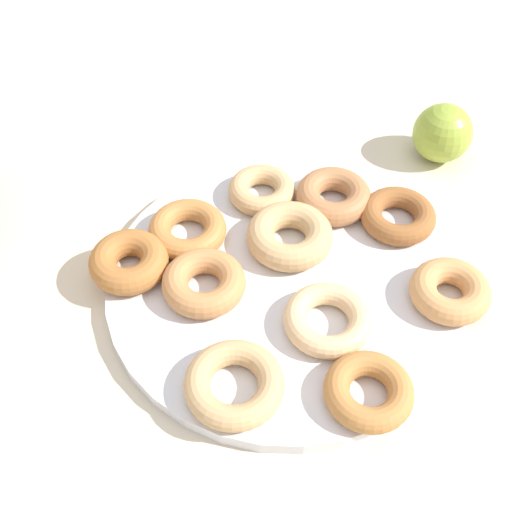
{
  "coord_description": "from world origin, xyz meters",
  "views": [
    {
      "loc": [
        -0.42,
        -0.03,
        0.55
      ],
      "look_at": [
        0.0,
        0.03,
        0.05
      ],
      "focal_mm": 46.01,
      "sensor_mm": 36.0,
      "label": 1
    }
  ],
  "objects_px": {
    "apple": "(443,133)",
    "donut_8": "(369,391)",
    "donut_10": "(129,262)",
    "donut_9": "(398,216)",
    "donut_2": "(327,320)",
    "donut_4": "(333,196)",
    "donut_0": "(204,283)",
    "donut_3": "(234,384)",
    "donut_plate": "(284,282)",
    "donut_6": "(450,291)",
    "donut_1": "(262,190)",
    "donut_5": "(289,236)",
    "donut_7": "(187,230)"
  },
  "relations": [
    {
      "from": "donut_2",
      "to": "donut_6",
      "type": "xyz_separation_m",
      "value": [
        0.05,
        -0.12,
        0.0
      ]
    },
    {
      "from": "donut_plate",
      "to": "donut_4",
      "type": "height_order",
      "value": "donut_4"
    },
    {
      "from": "donut_1",
      "to": "donut_plate",
      "type": "bearing_deg",
      "value": -161.24
    },
    {
      "from": "donut_0",
      "to": "donut_3",
      "type": "height_order",
      "value": "donut_0"
    },
    {
      "from": "donut_0",
      "to": "donut_3",
      "type": "distance_m",
      "value": 0.12
    },
    {
      "from": "donut_6",
      "to": "donut_4",
      "type": "bearing_deg",
      "value": 45.91
    },
    {
      "from": "donut_1",
      "to": "apple",
      "type": "height_order",
      "value": "apple"
    },
    {
      "from": "donut_3",
      "to": "donut_1",
      "type": "bearing_deg",
      "value": 1.76
    },
    {
      "from": "donut_1",
      "to": "donut_6",
      "type": "xyz_separation_m",
      "value": [
        -0.12,
        -0.2,
        0.0
      ]
    },
    {
      "from": "donut_8",
      "to": "donut_4",
      "type": "bearing_deg",
      "value": 10.7
    },
    {
      "from": "donut_3",
      "to": "donut_7",
      "type": "relative_size",
      "value": 1.07
    },
    {
      "from": "donut_plate",
      "to": "donut_7",
      "type": "relative_size",
      "value": 4.37
    },
    {
      "from": "donut_1",
      "to": "donut_3",
      "type": "distance_m",
      "value": 0.25
    },
    {
      "from": "donut_1",
      "to": "donut_7",
      "type": "bearing_deg",
      "value": 135.23
    },
    {
      "from": "donut_10",
      "to": "donut_9",
      "type": "bearing_deg",
      "value": -68.92
    },
    {
      "from": "donut_10",
      "to": "donut_2",
      "type": "bearing_deg",
      "value": -101.68
    },
    {
      "from": "donut_1",
      "to": "donut_7",
      "type": "height_order",
      "value": "donut_7"
    },
    {
      "from": "donut_6",
      "to": "donut_7",
      "type": "relative_size",
      "value": 0.95
    },
    {
      "from": "donut_0",
      "to": "donut_7",
      "type": "xyz_separation_m",
      "value": [
        0.07,
        0.03,
        -0.0
      ]
    },
    {
      "from": "donut_plate",
      "to": "donut_0",
      "type": "relative_size",
      "value": 4.35
    },
    {
      "from": "donut_plate",
      "to": "donut_4",
      "type": "xyz_separation_m",
      "value": [
        0.11,
        -0.04,
        0.02
      ]
    },
    {
      "from": "donut_7",
      "to": "donut_10",
      "type": "bearing_deg",
      "value": 137.26
    },
    {
      "from": "donut_0",
      "to": "donut_1",
      "type": "distance_m",
      "value": 0.15
    },
    {
      "from": "donut_4",
      "to": "donut_5",
      "type": "xyz_separation_m",
      "value": [
        -0.07,
        0.04,
        0.0
      ]
    },
    {
      "from": "donut_2",
      "to": "donut_10",
      "type": "distance_m",
      "value": 0.21
    },
    {
      "from": "donut_2",
      "to": "donut_4",
      "type": "relative_size",
      "value": 1.01
    },
    {
      "from": "donut_4",
      "to": "donut_6",
      "type": "xyz_separation_m",
      "value": [
        -0.12,
        -0.12,
        -0.0
      ]
    },
    {
      "from": "donut_4",
      "to": "donut_9",
      "type": "bearing_deg",
      "value": -104.88
    },
    {
      "from": "donut_5",
      "to": "donut_7",
      "type": "height_order",
      "value": "donut_5"
    },
    {
      "from": "donut_plate",
      "to": "donut_1",
      "type": "distance_m",
      "value": 0.12
    },
    {
      "from": "donut_8",
      "to": "donut_9",
      "type": "distance_m",
      "value": 0.22
    },
    {
      "from": "donut_0",
      "to": "donut_1",
      "type": "xyz_separation_m",
      "value": [
        0.14,
        -0.04,
        -0.0
      ]
    },
    {
      "from": "donut_4",
      "to": "donut_8",
      "type": "distance_m",
      "value": 0.25
    },
    {
      "from": "apple",
      "to": "donut_0",
      "type": "bearing_deg",
      "value": 136.73
    },
    {
      "from": "donut_8",
      "to": "donut_1",
      "type": "bearing_deg",
      "value": 27.7
    },
    {
      "from": "donut_0",
      "to": "donut_4",
      "type": "relative_size",
      "value": 1.0
    },
    {
      "from": "donut_8",
      "to": "apple",
      "type": "bearing_deg",
      "value": -12.48
    },
    {
      "from": "donut_8",
      "to": "donut_3",
      "type": "bearing_deg",
      "value": 94.46
    },
    {
      "from": "donut_8",
      "to": "donut_10",
      "type": "relative_size",
      "value": 0.98
    },
    {
      "from": "donut_6",
      "to": "donut_10",
      "type": "height_order",
      "value": "donut_10"
    },
    {
      "from": "donut_2",
      "to": "donut_8",
      "type": "bearing_deg",
      "value": -150.42
    },
    {
      "from": "donut_0",
      "to": "donut_5",
      "type": "height_order",
      "value": "donut_5"
    },
    {
      "from": "donut_2",
      "to": "donut_6",
      "type": "bearing_deg",
      "value": -67.28
    },
    {
      "from": "donut_0",
      "to": "donut_8",
      "type": "bearing_deg",
      "value": -120.73
    },
    {
      "from": "donut_1",
      "to": "apple",
      "type": "xyz_separation_m",
      "value": [
        0.12,
        -0.21,
        0.01
      ]
    },
    {
      "from": "donut_plate",
      "to": "donut_9",
      "type": "bearing_deg",
      "value": -50.69
    },
    {
      "from": "donut_4",
      "to": "donut_9",
      "type": "relative_size",
      "value": 1.03
    },
    {
      "from": "donut_2",
      "to": "donut_4",
      "type": "distance_m",
      "value": 0.17
    },
    {
      "from": "donut_6",
      "to": "donut_9",
      "type": "distance_m",
      "value": 0.11
    },
    {
      "from": "apple",
      "to": "donut_8",
      "type": "bearing_deg",
      "value": 167.52
    }
  ]
}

